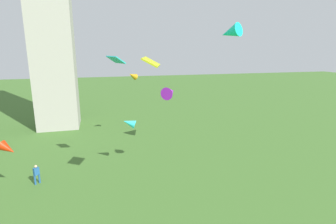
# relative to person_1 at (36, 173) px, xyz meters

# --- Properties ---
(person_1) EXTENTS (0.53, 0.50, 1.78)m
(person_1) POSITION_rel_person_1_xyz_m (0.00, 0.00, 0.00)
(person_1) COLOR #235693
(person_1) RESTS_ON ground_plane
(kite_flying_0) EXTENTS (1.68, 1.35, 1.33)m
(kite_flying_0) POSITION_rel_person_1_xyz_m (-1.52, -1.37, 2.98)
(kite_flying_0) COLOR red
(kite_flying_1) EXTENTS (1.62, 1.83, 1.28)m
(kite_flying_1) POSITION_rel_person_1_xyz_m (14.76, -6.49, 11.80)
(kite_flying_1) COLOR #14E0C8
(kite_flying_2) EXTENTS (2.56, 2.67, 1.61)m
(kite_flying_2) POSITION_rel_person_1_xyz_m (14.08, 6.46, 5.68)
(kite_flying_2) COLOR purple
(kite_flying_3) EXTENTS (1.53, 1.17, 1.15)m
(kite_flying_3) POSITION_rel_person_1_xyz_m (8.43, 0.99, 3.74)
(kite_flying_3) COLOR #35EAF0
(kite_flying_4) EXTENTS (1.51, 1.37, 1.14)m
(kite_flying_4) POSITION_rel_person_1_xyz_m (10.01, 9.25, 7.52)
(kite_flying_4) COLOR #B98511
(kite_flying_5) EXTENTS (1.58, 1.84, 0.66)m
(kite_flying_5) POSITION_rel_person_1_xyz_m (7.27, -1.14, 9.83)
(kite_flying_5) COLOR #24AFB8
(kite_flying_6) EXTENTS (1.58, 1.92, 0.69)m
(kite_flying_6) POSITION_rel_person_1_xyz_m (9.15, -6.40, 9.83)
(kite_flying_6) COLOR #AEB917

